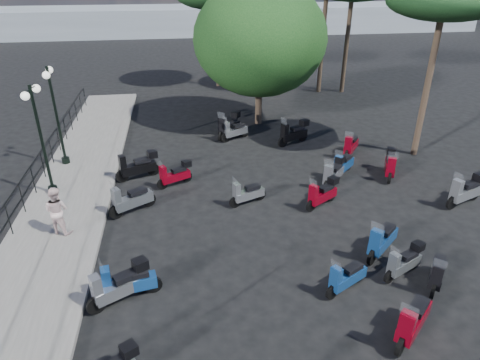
{
  "coord_description": "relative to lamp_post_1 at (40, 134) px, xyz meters",
  "views": [
    {
      "loc": [
        -2.25,
        -10.2,
        7.95
      ],
      "look_at": [
        -0.35,
        2.77,
        1.2
      ],
      "focal_mm": 32.0,
      "sensor_mm": 36.0,
      "label": 1
    }
  ],
  "objects": [
    {
      "name": "ground",
      "position": [
        7.17,
        -4.82,
        -2.49
      ],
      "size": [
        120.0,
        120.0,
        0.0
      ],
      "primitive_type": "plane",
      "color": "black",
      "rests_on": "ground"
    },
    {
      "name": "sidewalk",
      "position": [
        0.67,
        -1.82,
        -2.41
      ],
      "size": [
        3.0,
        30.0,
        0.15
      ],
      "primitive_type": "cube",
      "color": "slate",
      "rests_on": "ground"
    },
    {
      "name": "railing",
      "position": [
        -0.63,
        -2.02,
        -1.59
      ],
      "size": [
        0.04,
        26.04,
        1.1
      ],
      "color": "black",
      "rests_on": "sidewalk"
    },
    {
      "name": "lamp_post_1",
      "position": [
        0.0,
        0.0,
        0.0
      ],
      "size": [
        0.4,
        1.2,
        4.1
      ],
      "rotation": [
        0.0,
        0.0,
        -0.12
      ],
      "color": "black",
      "rests_on": "sidewalk"
    },
    {
      "name": "lamp_post_2",
      "position": [
        -0.08,
        2.66,
        0.03
      ],
      "size": [
        0.4,
        1.22,
        4.15
      ],
      "rotation": [
        0.0,
        0.0,
        0.12
      ],
      "color": "black",
      "rests_on": "sidewalk"
    },
    {
      "name": "pedestrian_far",
      "position": [
        0.9,
        -2.82,
        -1.53
      ],
      "size": [
        0.96,
        0.87,
        1.61
      ],
      "primitive_type": "imported",
      "rotation": [
        0.0,
        0.0,
        2.74
      ],
      "color": "beige",
      "rests_on": "sidewalk"
    },
    {
      "name": "scooter_2",
      "position": [
        3.09,
        -6.18,
        -1.96
      ],
      "size": [
        1.6,
        1.04,
        1.4
      ],
      "rotation": [
        0.0,
        0.0,
        2.08
      ],
      "color": "black",
      "rests_on": "ground"
    },
    {
      "name": "scooter_3",
      "position": [
        3.27,
        -6.04,
        -2.02
      ],
      "size": [
        1.69,
        0.61,
        1.35
      ],
      "rotation": [
        0.0,
        0.0,
        1.76
      ],
      "color": "black",
      "rests_on": "ground"
    },
    {
      "name": "scooter_4",
      "position": [
        3.04,
        -1.68,
        -1.99
      ],
      "size": [
        1.58,
        1.07,
        1.42
      ],
      "rotation": [
        0.0,
        0.0,
        2.13
      ],
      "color": "black",
      "rests_on": "ground"
    },
    {
      "name": "scooter_5",
      "position": [
        3.1,
        1.0,
        -1.94
      ],
      "size": [
        1.74,
        0.88,
        1.44
      ],
      "rotation": [
        0.0,
        0.0,
        1.92
      ],
      "color": "black",
      "rests_on": "ground"
    },
    {
      "name": "scooter_8",
      "position": [
        7.14,
        -1.68,
        -2.07
      ],
      "size": [
        1.44,
        0.75,
        1.21
      ],
      "rotation": [
        0.0,
        0.0,
        1.96
      ],
      "color": "black",
      "rests_on": "ground"
    },
    {
      "name": "scooter_9",
      "position": [
        4.57,
        0.18,
        -2.03
      ],
      "size": [
        1.41,
        0.86,
        1.21
      ],
      "rotation": [
        0.0,
        0.0,
        2.04
      ],
      "color": "black",
      "rests_on": "ground"
    },
    {
      "name": "scooter_10",
      "position": [
        7.53,
        4.64,
        -2.04
      ],
      "size": [
        1.49,
        0.91,
        1.3
      ],
      "rotation": [
        0.0,
        0.0,
        2.06
      ],
      "color": "black",
      "rests_on": "ground"
    },
    {
      "name": "scooter_13",
      "position": [
        9.02,
        -6.61,
        -2.06
      ],
      "size": [
        1.39,
        0.88,
        1.22
      ],
      "rotation": [
        0.0,
        0.0,
        2.08
      ],
      "color": "black",
      "rests_on": "ground"
    },
    {
      "name": "scooter_14",
      "position": [
        10.64,
        -5.24,
        -1.99
      ],
      "size": [
        1.41,
        1.28,
        1.43
      ],
      "rotation": [
        0.0,
        0.0,
        2.3
      ],
      "color": "black",
      "rests_on": "ground"
    },
    {
      "name": "scooter_15",
      "position": [
        10.73,
        -0.71,
        -1.98
      ],
      "size": [
        1.26,
        1.37,
        1.35
      ],
      "rotation": [
        0.0,
        0.0,
        2.41
      ],
      "color": "black",
      "rests_on": "ground"
    },
    {
      "name": "scooter_16",
      "position": [
        7.31,
        5.05,
        -1.93
      ],
      "size": [
        1.32,
        1.57,
        1.49
      ],
      "rotation": [
        0.0,
        0.0,
        2.47
      ],
      "color": "black",
      "rests_on": "ground"
    },
    {
      "name": "scooter_18",
      "position": [
        9.94,
        -8.39,
        -1.98
      ],
      "size": [
        1.42,
        1.32,
        1.46
      ],
      "rotation": [
        0.0,
        0.0,
        2.32
      ],
      "color": "black",
      "rests_on": "ground"
    },
    {
      "name": "scooter_19",
      "position": [
        10.84,
        -6.24,
        -2.04
      ],
      "size": [
        1.38,
        0.83,
        1.19
      ],
      "rotation": [
        0.0,
        0.0,
        2.03
      ],
      "color": "black",
      "rests_on": "ground"
    },
    {
      "name": "scooter_20",
      "position": [
        9.8,
        -2.2,
        -2.01
      ],
      "size": [
        1.42,
        1.02,
        1.28
      ],
      "rotation": [
        0.0,
        0.0,
        2.15
      ],
      "color": "black",
      "rests_on": "ground"
    },
    {
      "name": "scooter_21",
      "position": [
        11.42,
        0.07,
        -2.03
      ],
      "size": [
        1.24,
        1.23,
        1.31
      ],
      "rotation": [
        0.0,
        0.0,
        2.35
      ],
      "color": "black",
      "rests_on": "ground"
    },
    {
      "name": "scooter_22",
      "position": [
        10.28,
        3.68,
        -1.94
      ],
      "size": [
        1.68,
        1.04,
        1.45
      ],
      "rotation": [
        0.0,
        0.0,
        2.04
      ],
      "color": "black",
      "rests_on": "ground"
    },
    {
      "name": "scooter_25",
      "position": [
        11.51,
        -6.79,
        -2.06
      ],
      "size": [
        1.02,
        1.31,
        1.24
      ],
      "rotation": [
        0.0,
        0.0,
        2.5
      ],
      "color": "black",
      "rests_on": "ground"
    },
    {
      "name": "scooter_26",
      "position": [
        14.94,
        -2.84,
        -1.95
      ],
      "size": [
        1.72,
        0.91,
        1.44
      ],
      "rotation": [
        0.0,
        0.0,
        1.95
      ],
      "color": "black",
      "rests_on": "ground"
    },
    {
      "name": "scooter_27",
      "position": [
        13.28,
        -0.31,
        -1.98
      ],
      "size": [
        0.91,
        1.59,
        1.35
      ],
      "rotation": [
        0.0,
        0.0,
        2.72
      ],
      "color": "black",
      "rests_on": "ground"
    },
    {
      "name": "scooter_28",
      "position": [
        12.49,
        1.97,
        -2.02
      ],
      "size": [
        1.1,
        1.41,
        1.34
      ],
      "rotation": [
        0.0,
        0.0,
        2.5
      ],
      "color": "black",
      "rests_on": "ground"
    },
    {
      "name": "broadleaf_tree",
      "position": [
        9.14,
        6.84,
        1.95
      ],
      "size": [
        6.7,
        6.7,
        7.3
      ],
      "color": "#38281E",
      "rests_on": "ground"
    },
    {
      "name": "pine_3",
      "position": [
        15.48,
        1.69,
        4.02
      ],
      "size": [
        4.52,
        4.52,
        7.35
      ],
      "color": "#38281E",
      "rests_on": "ground"
    },
    {
      "name": "distant_hills",
      "position": [
        7.17,
        40.18,
        -0.99
      ],
      "size": [
        70.0,
        8.0,
        3.0
      ],
      "primitive_type": "cube",
      "color": "gray",
      "rests_on": "ground"
    }
  ]
}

